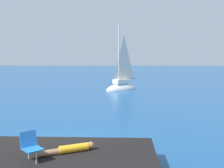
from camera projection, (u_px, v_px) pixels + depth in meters
The scene contains 6 objects.
ground_plane at pixel (53, 145), 11.92m from camera, with size 160.00×160.00×0.00m, color navy.
boulder_seaward at pixel (71, 159), 10.32m from camera, with size 0.72×0.57×0.39m, color black.
boulder_inland at pixel (136, 153), 11.01m from camera, with size 0.94×0.75×0.52m, color black.
sailboat_near at pixel (122, 86), 30.24m from camera, with size 3.82×3.38×7.28m.
person_sunbather at pixel (70, 149), 8.79m from camera, with size 1.63×0.92×0.25m.
beach_chair at pixel (31, 145), 8.14m from camera, with size 0.75×0.76×0.80m.
Camera 1 is at (2.61, -11.55, 3.73)m, focal length 46.73 mm.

